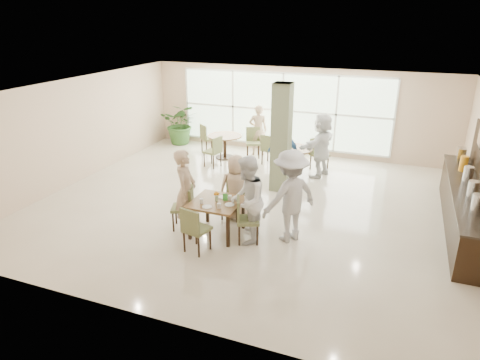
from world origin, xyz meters
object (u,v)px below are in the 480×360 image
(round_table_left, at_px, (225,140))
(buffet_counter, at_px, (464,204))
(teen_standing, at_px, (290,196))
(teen_far, at_px, (236,187))
(teen_left, at_px, (186,191))
(adult_standing, at_px, (258,130))
(adult_a, at_px, (283,154))
(potted_plant, at_px, (181,124))
(round_table_right, at_px, (293,154))
(adult_b, at_px, (321,145))
(teen_right, at_px, (247,200))
(main_table, at_px, (217,205))

(round_table_left, height_order, buffet_counter, buffet_counter)
(round_table_left, height_order, teen_standing, teen_standing)
(teen_far, xyz_separation_m, teen_standing, (1.38, -0.53, 0.21))
(buffet_counter, height_order, teen_far, buffet_counter)
(teen_left, bearing_deg, adult_standing, -9.33)
(adult_a, height_order, adult_standing, adult_standing)
(round_table_left, bearing_deg, potted_plant, 155.83)
(round_table_right, height_order, buffet_counter, buffet_counter)
(adult_b, bearing_deg, teen_standing, 18.35)
(teen_far, relative_size, adult_b, 0.82)
(teen_left, relative_size, teen_right, 0.99)
(adult_a, bearing_deg, round_table_right, 96.72)
(potted_plant, xyz_separation_m, adult_a, (4.40, -2.31, 0.08))
(potted_plant, height_order, teen_right, teen_right)
(round_table_left, distance_m, teen_standing, 5.59)
(teen_standing, height_order, adult_b, teen_standing)
(adult_b, height_order, adult_standing, adult_b)
(teen_standing, xyz_separation_m, adult_b, (-0.14, 3.93, -0.05))
(round_table_left, height_order, teen_far, teen_far)
(teen_left, bearing_deg, teen_far, -53.58)
(round_table_left, xyz_separation_m, teen_left, (1.17, -4.84, 0.32))
(main_table, xyz_separation_m, round_table_left, (-1.86, 4.80, -0.09))
(teen_left, height_order, adult_a, teen_left)
(buffet_counter, height_order, adult_b, buffet_counter)
(potted_plant, xyz_separation_m, adult_b, (5.27, -1.48, 0.19))
(teen_far, distance_m, teen_right, 1.09)
(round_table_right, height_order, adult_standing, adult_standing)
(teen_left, bearing_deg, adult_a, -30.81)
(round_table_right, xyz_separation_m, adult_standing, (-1.51, 1.29, 0.24))
(potted_plant, bearing_deg, main_table, -55.47)
(potted_plant, relative_size, teen_standing, 0.76)
(main_table, bearing_deg, round_table_right, 83.01)
(adult_a, bearing_deg, adult_b, 54.84)
(teen_left, distance_m, adult_b, 4.74)
(round_table_right, xyz_separation_m, adult_b, (0.81, 0.02, 0.33))
(potted_plant, bearing_deg, adult_a, -27.73)
(teen_left, height_order, teen_standing, teen_standing)
(main_table, height_order, adult_b, adult_b)
(round_table_left, height_order, teen_left, teen_left)
(potted_plant, xyz_separation_m, teen_right, (4.62, -5.78, 0.18))
(potted_plant, relative_size, teen_far, 0.97)
(adult_a, bearing_deg, teen_right, -75.52)
(adult_standing, bearing_deg, teen_left, 71.11)
(teen_right, relative_size, adult_b, 0.99)
(teen_standing, xyz_separation_m, adult_standing, (-2.45, 5.19, -0.13))
(teen_left, bearing_deg, round_table_left, 1.24)
(teen_right, bearing_deg, round_table_left, -164.08)
(main_table, distance_m, teen_standing, 1.53)
(teen_right, bearing_deg, adult_b, 159.75)
(teen_standing, distance_m, adult_a, 3.25)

